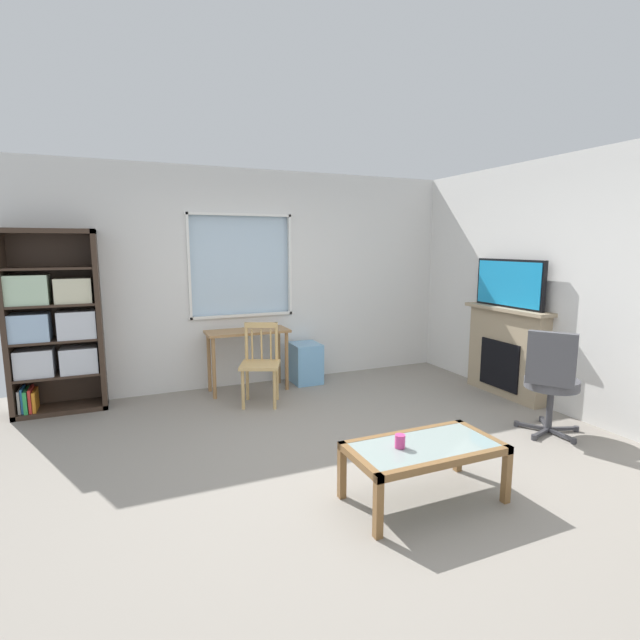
% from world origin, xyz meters
% --- Properties ---
extents(ground, '(6.36, 5.95, 0.02)m').
position_xyz_m(ground, '(0.00, 0.00, -0.01)').
color(ground, gray).
extents(wall_back_with_window, '(5.36, 0.15, 2.67)m').
position_xyz_m(wall_back_with_window, '(0.01, 2.47, 1.32)').
color(wall_back_with_window, silver).
rests_on(wall_back_with_window, ground).
extents(wall_right, '(0.12, 5.15, 2.67)m').
position_xyz_m(wall_right, '(2.74, 0.00, 1.33)').
color(wall_right, silver).
rests_on(wall_right, ground).
extents(bookshelf, '(0.90, 0.38, 1.92)m').
position_xyz_m(bookshelf, '(-2.18, 2.23, 0.92)').
color(bookshelf, '#38281E').
rests_on(bookshelf, ground).
extents(desk_under_window, '(0.98, 0.41, 0.75)m').
position_xyz_m(desk_under_window, '(-0.14, 2.12, 0.61)').
color(desk_under_window, '#A37547').
rests_on(desk_under_window, ground).
extents(wooden_chair, '(0.54, 0.53, 0.90)m').
position_xyz_m(wooden_chair, '(-0.14, 1.61, 0.46)').
color(wooden_chair, tan).
rests_on(wooden_chair, ground).
extents(plastic_drawer_unit, '(0.35, 0.40, 0.51)m').
position_xyz_m(plastic_drawer_unit, '(0.62, 2.17, 0.26)').
color(plastic_drawer_unit, '#72ADDB').
rests_on(plastic_drawer_unit, ground).
extents(fireplace, '(0.26, 1.16, 1.05)m').
position_xyz_m(fireplace, '(2.59, 0.76, 0.53)').
color(fireplace, tan).
rests_on(fireplace, ground).
extents(tv, '(0.06, 0.98, 0.55)m').
position_xyz_m(tv, '(2.57, 0.76, 1.32)').
color(tv, black).
rests_on(tv, fireplace).
extents(office_chair, '(0.62, 0.57, 1.00)m').
position_xyz_m(office_chair, '(2.06, -0.32, 0.55)').
color(office_chair, '#4C4C51').
rests_on(office_chair, ground).
extents(coffee_table, '(1.06, 0.55, 0.41)m').
position_xyz_m(coffee_table, '(0.33, -0.80, 0.35)').
color(coffee_table, '#8C9E99').
rests_on(coffee_table, ground).
extents(sippy_cup, '(0.07, 0.07, 0.09)m').
position_xyz_m(sippy_cup, '(0.14, -0.78, 0.45)').
color(sippy_cup, '#DB3D84').
rests_on(sippy_cup, coffee_table).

